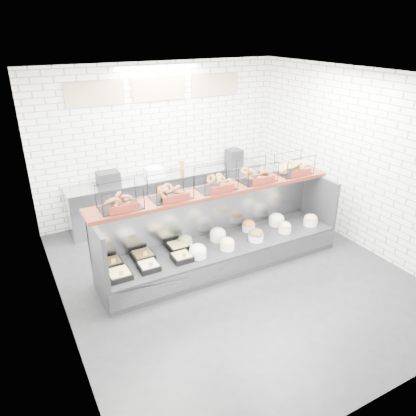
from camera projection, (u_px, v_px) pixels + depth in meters
ground at (231, 273)px, 6.44m from camera, size 5.50×5.50×0.00m
room_shell at (214, 138)px, 6.07m from camera, size 5.02×5.51×3.01m
display_case at (221, 246)px, 6.57m from camera, size 4.00×0.90×1.20m
bagel_shelf at (216, 182)px, 6.28m from camera, size 4.10×0.50×0.40m
prep_counter at (170, 194)px, 8.19m from camera, size 4.00×0.60×1.20m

